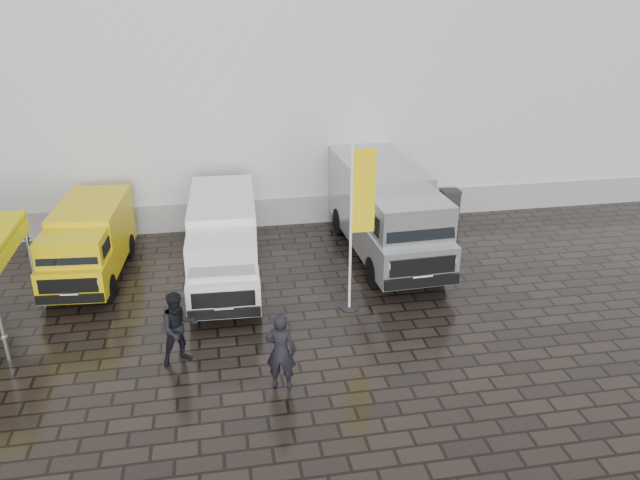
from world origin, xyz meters
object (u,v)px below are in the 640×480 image
object	(u,v)px
van_white	(224,245)
wheelie_bin	(450,204)
van_silver	(385,213)
person_tent	(179,328)
person_front	(281,351)
van_yellow	(89,244)
flagpole	(358,220)

from	to	relation	value
van_white	wheelie_bin	xyz separation A→B (m)	(8.54, 3.90, -0.67)
van_silver	wheelie_bin	world-z (taller)	van_silver
van_silver	person_tent	size ratio (longest dim) A/B	3.66
van_white	person_front	size ratio (longest dim) A/B	3.06
van_yellow	person_tent	bearing A→B (deg)	-56.61
van_yellow	van_white	size ratio (longest dim) A/B	0.83
van_yellow	person_front	xyz separation A→B (m)	(5.00, -6.46, -0.16)
wheelie_bin	person_front	bearing A→B (deg)	-125.11
wheelie_bin	van_silver	bearing A→B (deg)	-136.38
person_tent	van_white	bearing A→B (deg)	54.42
van_yellow	van_white	distance (m)	4.11
flagpole	van_white	bearing A→B (deg)	148.00
person_front	wheelie_bin	bearing A→B (deg)	-110.48
wheelie_bin	person_tent	size ratio (longest dim) A/B	0.61
van_white	van_silver	world-z (taller)	van_silver
person_tent	van_silver	bearing A→B (deg)	19.86
wheelie_bin	van_white	bearing A→B (deg)	-151.62
van_white	flagpole	xyz separation A→B (m)	(3.49, -2.18, 1.39)
van_silver	person_front	xyz separation A→B (m)	(-4.19, -6.53, -0.52)
van_silver	person_tent	distance (m)	8.24
van_silver	person_front	bearing A→B (deg)	-124.97
van_silver	person_front	distance (m)	7.77
flagpole	person_front	world-z (taller)	flagpole
van_yellow	flagpole	size ratio (longest dim) A/B	1.00
flagpole	van_yellow	bearing A→B (deg)	156.47
wheelie_bin	person_front	world-z (taller)	person_front
van_yellow	van_white	bearing A→B (deg)	-10.28
van_silver	person_tent	xyz separation A→B (m)	(-6.43, -5.12, -0.54)
van_yellow	wheelie_bin	bearing A→B (deg)	17.53
person_front	person_tent	xyz separation A→B (m)	(-2.24, 1.40, -0.01)
wheelie_bin	flagpole	bearing A→B (deg)	-125.85
wheelie_bin	person_front	distance (m)	11.95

